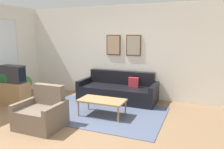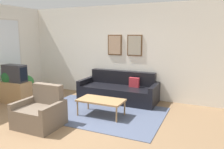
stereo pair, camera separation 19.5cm
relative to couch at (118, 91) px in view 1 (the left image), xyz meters
name	(u,v)px [view 1 (the left image)]	position (x,y,z in m)	size (l,w,h in m)	color
ground_plane	(54,132)	(-0.43, -2.40, -0.28)	(16.00, 16.00, 0.00)	#846647
area_rug	(100,112)	(-0.05, -1.11, -0.28)	(3.03, 2.01, 0.01)	#4C5670
wall_back	(111,51)	(-0.42, 0.47, 1.07)	(8.00, 0.09, 2.70)	white
couch	(118,91)	(0.00, 0.00, 0.00)	(2.19, 0.90, 0.81)	black
coffee_table	(102,101)	(0.09, -1.28, 0.08)	(1.06, 0.56, 0.39)	#A87F51
tv_stand	(14,93)	(-2.48, -1.37, 0.02)	(0.80, 0.41, 0.59)	#A87F51
tv	(13,74)	(-2.48, -1.37, 0.55)	(0.67, 0.28, 0.46)	#2D2D33
armchair	(42,114)	(-0.79, -2.29, -0.01)	(0.87, 0.76, 0.83)	#6B5B4C
potted_plant_tall	(11,79)	(-2.69, -1.26, 0.37)	(0.59, 0.59, 0.99)	slate
potted_plant_by_window	(25,85)	(-2.62, -0.81, 0.11)	(0.38, 0.38, 0.66)	slate
potted_plant_small	(16,86)	(-2.79, -1.01, 0.10)	(0.36, 0.36, 0.65)	#935638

